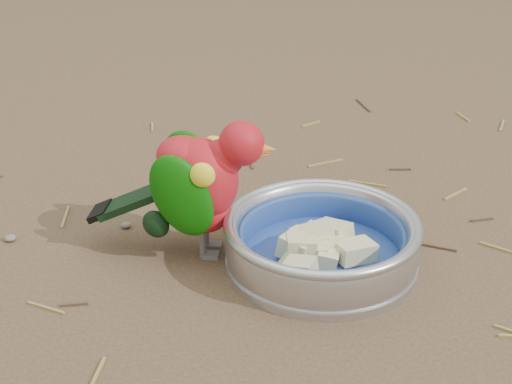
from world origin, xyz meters
name	(u,v)px	position (x,y,z in m)	size (l,w,h in m)	color
ground	(302,246)	(0.00, 0.00, 0.00)	(60.00, 60.00, 0.00)	brown
food_bowl	(321,260)	(0.01, -0.05, 0.01)	(0.23, 0.23, 0.02)	#B2B2BA
bowl_wall	(322,238)	(0.01, -0.05, 0.04)	(0.23, 0.23, 0.04)	#B2B2BA
fruit_wedges	(322,243)	(0.01, -0.05, 0.03)	(0.14, 0.14, 0.03)	beige
lory_parrot	(199,191)	(-0.12, 0.02, 0.08)	(0.10, 0.20, 0.17)	#AF141C
ground_debris	(327,235)	(0.04, 0.01, 0.00)	(0.90, 0.80, 0.01)	olive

